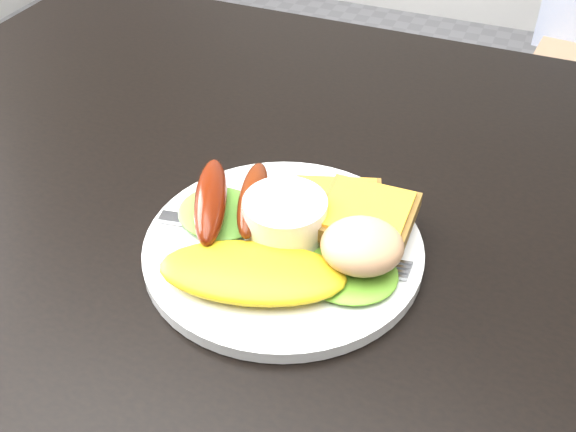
% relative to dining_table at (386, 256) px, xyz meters
% --- Properties ---
extents(dining_table, '(1.20, 0.80, 0.04)m').
position_rel_dining_table_xyz_m(dining_table, '(0.00, 0.00, 0.00)').
color(dining_table, black).
rests_on(dining_table, ground).
extents(plate, '(0.23, 0.23, 0.01)m').
position_rel_dining_table_xyz_m(plate, '(-0.07, -0.05, 0.03)').
color(plate, white).
rests_on(plate, dining_table).
extents(lettuce_left, '(0.10, 0.09, 0.01)m').
position_rel_dining_table_xyz_m(lettuce_left, '(-0.14, -0.04, 0.04)').
color(lettuce_left, '#4A9931').
rests_on(lettuce_left, plate).
extents(lettuce_right, '(0.09, 0.08, 0.01)m').
position_rel_dining_table_xyz_m(lettuce_right, '(-0.02, -0.07, 0.04)').
color(lettuce_right, '#53881C').
rests_on(lettuce_right, plate).
extents(omelette, '(0.16, 0.10, 0.02)m').
position_rel_dining_table_xyz_m(omelette, '(-0.08, -0.10, 0.04)').
color(omelette, yellow).
rests_on(omelette, plate).
extents(sausage_a, '(0.07, 0.11, 0.03)m').
position_rel_dining_table_xyz_m(sausage_a, '(-0.14, -0.05, 0.05)').
color(sausage_a, '#5F2507').
rests_on(sausage_a, lettuce_left).
extents(sausage_b, '(0.05, 0.10, 0.02)m').
position_rel_dining_table_xyz_m(sausage_b, '(-0.11, -0.03, 0.05)').
color(sausage_b, '#5C1D0B').
rests_on(sausage_b, lettuce_left).
extents(ramekin, '(0.07, 0.07, 0.04)m').
position_rel_dining_table_xyz_m(ramekin, '(-0.08, -0.04, 0.05)').
color(ramekin, white).
rests_on(ramekin, plate).
extents(toast_a, '(0.09, 0.09, 0.01)m').
position_rel_dining_table_xyz_m(toast_a, '(-0.05, -0.00, 0.04)').
color(toast_a, brown).
rests_on(toast_a, plate).
extents(toast_b, '(0.08, 0.08, 0.01)m').
position_rel_dining_table_xyz_m(toast_b, '(-0.02, -0.02, 0.05)').
color(toast_b, brown).
rests_on(toast_b, toast_a).
extents(potato_salad, '(0.08, 0.08, 0.03)m').
position_rel_dining_table_xyz_m(potato_salad, '(-0.01, -0.06, 0.06)').
color(potato_salad, beige).
rests_on(potato_salad, lettuce_right).
extents(fork, '(0.16, 0.04, 0.00)m').
position_rel_dining_table_xyz_m(fork, '(-0.10, -0.05, 0.03)').
color(fork, '#ADAFB7').
rests_on(fork, plate).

